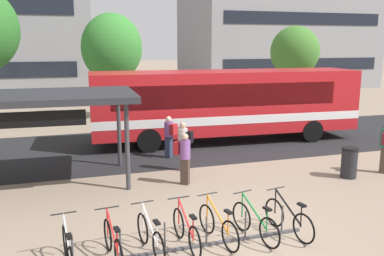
# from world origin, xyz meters

# --- Properties ---
(ground) EXTENTS (200.00, 200.00, 0.00)m
(ground) POSITION_xyz_m (0.00, 0.00, 0.00)
(ground) COLOR gray
(bus_lane_asphalt) EXTENTS (80.00, 7.20, 0.01)m
(bus_lane_asphalt) POSITION_xyz_m (0.00, 9.14, 0.00)
(bus_lane_asphalt) COLOR #232326
(bus_lane_asphalt) RESTS_ON ground
(city_bus) EXTENTS (12.14, 3.20, 3.20)m
(city_bus) POSITION_xyz_m (3.36, 9.13, 1.78)
(city_bus) COLOR red
(city_bus) RESTS_ON ground
(bike_rack) EXTENTS (5.69, 0.21, 0.70)m
(bike_rack) POSITION_xyz_m (-1.35, -0.15, 0.09)
(bike_rack) COLOR #47474C
(bike_rack) RESTS_ON ground
(parked_bicycle_silver_0) EXTENTS (0.52, 1.72, 0.99)m
(parked_bicycle_silver_0) POSITION_xyz_m (-3.81, -0.21, 0.38)
(parked_bicycle_silver_0) COLOR black
(parked_bicycle_silver_0) RESTS_ON ground
(parked_bicycle_red_1) EXTENTS (0.52, 1.72, 0.99)m
(parked_bicycle_red_1) POSITION_xyz_m (-2.92, -0.19, 0.38)
(parked_bicycle_red_1) COLOR black
(parked_bicycle_red_1) RESTS_ON ground
(parked_bicycle_white_2) EXTENTS (0.52, 1.71, 0.99)m
(parked_bicycle_white_2) POSITION_xyz_m (-2.13, -0.10, 0.38)
(parked_bicycle_white_2) COLOR black
(parked_bicycle_white_2) RESTS_ON ground
(parked_bicycle_red_3) EXTENTS (0.52, 1.72, 0.99)m
(parked_bicycle_red_3) POSITION_xyz_m (-1.32, -0.07, 0.38)
(parked_bicycle_red_3) COLOR black
(parked_bicycle_red_3) RESTS_ON ground
(parked_bicycle_orange_4) EXTENTS (0.52, 1.70, 0.99)m
(parked_bicycle_orange_4) POSITION_xyz_m (-0.57, -0.04, 0.38)
(parked_bicycle_orange_4) COLOR black
(parked_bicycle_orange_4) RESTS_ON ground
(parked_bicycle_green_5) EXTENTS (0.57, 1.69, 0.99)m
(parked_bicycle_green_5) POSITION_xyz_m (0.29, -0.14, 0.38)
(parked_bicycle_green_5) COLOR black
(parked_bicycle_green_5) RESTS_ON ground
(parked_bicycle_black_6) EXTENTS (0.53, 1.70, 0.99)m
(parked_bicycle_black_6) POSITION_xyz_m (1.14, -0.17, 0.38)
(parked_bicycle_black_6) COLOR black
(parked_bicycle_black_6) RESTS_ON ground
(transit_shelter) EXTENTS (7.37, 3.66, 2.89)m
(transit_shelter) POSITION_xyz_m (-5.15, 5.38, 2.72)
(transit_shelter) COLOR #38383D
(transit_shelter) RESTS_ON ground
(commuter_black_pack_0) EXTENTS (0.60, 0.56, 1.74)m
(commuter_black_pack_0) POSITION_xyz_m (0.19, 5.34, 1.00)
(commuter_black_pack_0) COLOR #565660
(commuter_black_pack_0) RESTS_ON ground
(commuter_red_pack_2) EXTENTS (0.60, 0.55, 1.66)m
(commuter_red_pack_2) POSITION_xyz_m (-0.20, 3.97, 0.96)
(commuter_red_pack_2) COLOR #47382D
(commuter_red_pack_2) RESTS_ON ground
(commuter_red_pack_3) EXTENTS (0.55, 0.60, 1.65)m
(commuter_red_pack_3) POSITION_xyz_m (0.13, 7.12, 0.95)
(commuter_red_pack_3) COLOR #2D3851
(commuter_red_pack_3) RESTS_ON ground
(trash_bin) EXTENTS (0.55, 0.55, 1.03)m
(trash_bin) POSITION_xyz_m (5.24, 2.97, 0.52)
(trash_bin) COLOR #232328
(trash_bin) RESTS_ON ground
(street_tree_1) EXTENTS (3.48, 3.48, 6.12)m
(street_tree_1) POSITION_xyz_m (-0.90, 16.46, 4.14)
(street_tree_1) COLOR brown
(street_tree_1) RESTS_ON ground
(street_tree_2) EXTENTS (3.33, 3.33, 5.58)m
(street_tree_2) POSITION_xyz_m (11.65, 17.38, 3.84)
(street_tree_2) COLOR brown
(street_tree_2) RESTS_ON ground
(building_right_wing) EXTENTS (18.19, 11.28, 16.55)m
(building_right_wing) POSITION_xyz_m (17.79, 31.61, 8.27)
(building_right_wing) COLOR gray
(building_right_wing) RESTS_ON ground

